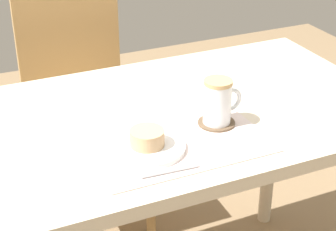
{
  "coord_description": "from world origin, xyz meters",
  "views": [
    {
      "loc": [
        -0.52,
        -1.19,
        1.43
      ],
      "look_at": [
        -0.03,
        -0.1,
        0.79
      ],
      "focal_mm": 60.0,
      "sensor_mm": 36.0,
      "label": 1
    }
  ],
  "objects_px": {
    "pastry": "(147,138)",
    "coffee_mug": "(218,101)",
    "dining_table": "(163,142)",
    "wooden_chair": "(81,104)",
    "pastry_plate": "(147,147)"
  },
  "relations": [
    {
      "from": "pastry",
      "to": "coffee_mug",
      "type": "distance_m",
      "value": 0.21
    },
    {
      "from": "dining_table",
      "to": "wooden_chair",
      "type": "relative_size",
      "value": 1.42
    },
    {
      "from": "pastry_plate",
      "to": "pastry",
      "type": "bearing_deg",
      "value": 0.0
    },
    {
      "from": "wooden_chair",
      "to": "coffee_mug",
      "type": "distance_m",
      "value": 0.85
    },
    {
      "from": "wooden_chair",
      "to": "pastry",
      "type": "relative_size",
      "value": 10.86
    },
    {
      "from": "dining_table",
      "to": "coffee_mug",
      "type": "height_order",
      "value": "coffee_mug"
    },
    {
      "from": "pastry_plate",
      "to": "pastry",
      "type": "height_order",
      "value": "pastry"
    },
    {
      "from": "wooden_chair",
      "to": "pastry_plate",
      "type": "relative_size",
      "value": 4.91
    },
    {
      "from": "wooden_chair",
      "to": "pastry",
      "type": "height_order",
      "value": "wooden_chair"
    },
    {
      "from": "dining_table",
      "to": "pastry",
      "type": "distance_m",
      "value": 0.23
    },
    {
      "from": "pastry_plate",
      "to": "pastry",
      "type": "relative_size",
      "value": 2.21
    },
    {
      "from": "dining_table",
      "to": "pastry_plate",
      "type": "xyz_separation_m",
      "value": [
        -0.11,
        -0.16,
        0.1
      ]
    },
    {
      "from": "wooden_chair",
      "to": "pastry",
      "type": "distance_m",
      "value": 0.87
    },
    {
      "from": "pastry_plate",
      "to": "coffee_mug",
      "type": "bearing_deg",
      "value": 11.74
    },
    {
      "from": "dining_table",
      "to": "wooden_chair",
      "type": "bearing_deg",
      "value": 94.58
    }
  ]
}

